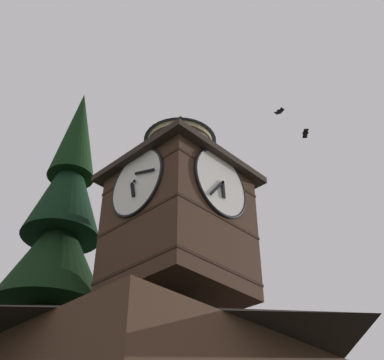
{
  "coord_description": "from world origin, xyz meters",
  "views": [
    {
      "loc": [
        11.62,
        10.12,
        1.43
      ],
      "look_at": [
        0.41,
        -0.7,
        12.3
      ],
      "focal_mm": 47.2,
      "sensor_mm": 36.0,
      "label": 1
    }
  ],
  "objects_px": {
    "pine_tree_behind": "(45,324)",
    "flying_bird_low": "(305,133)",
    "clock_tower": "(179,212)",
    "flying_bird_high": "(279,112)"
  },
  "relations": [
    {
      "from": "pine_tree_behind",
      "to": "flying_bird_low",
      "type": "relative_size",
      "value": 30.99
    },
    {
      "from": "pine_tree_behind",
      "to": "flying_bird_high",
      "type": "xyz_separation_m",
      "value": [
        -5.66,
        7.33,
        9.37
      ]
    },
    {
      "from": "clock_tower",
      "to": "pine_tree_behind",
      "type": "xyz_separation_m",
      "value": [
        1.66,
        -5.08,
        -3.29
      ]
    },
    {
      "from": "clock_tower",
      "to": "flying_bird_high",
      "type": "bearing_deg",
      "value": 150.59
    },
    {
      "from": "pine_tree_behind",
      "to": "flying_bird_low",
      "type": "bearing_deg",
      "value": 132.83
    },
    {
      "from": "clock_tower",
      "to": "flying_bird_high",
      "type": "distance_m",
      "value": 7.63
    },
    {
      "from": "pine_tree_behind",
      "to": "flying_bird_high",
      "type": "bearing_deg",
      "value": 127.66
    },
    {
      "from": "clock_tower",
      "to": "flying_bird_low",
      "type": "bearing_deg",
      "value": 154.56
    },
    {
      "from": "flying_bird_low",
      "to": "pine_tree_behind",
      "type": "bearing_deg",
      "value": -47.17
    },
    {
      "from": "flying_bird_low",
      "to": "flying_bird_high",
      "type": "bearing_deg",
      "value": -13.13
    }
  ]
}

